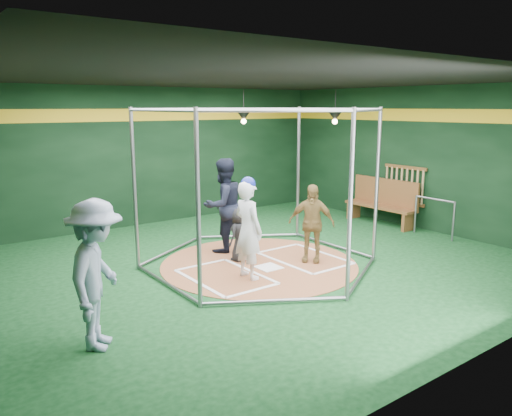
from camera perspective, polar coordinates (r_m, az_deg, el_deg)
room_shell at (r=9.36m, az=0.34°, el=3.84°), size 10.10×9.10×3.53m
clay_disc at (r=9.74m, az=0.35°, el=-6.41°), size 3.80×3.80×0.01m
home_plate at (r=9.51m, az=1.45°, el=-6.79°), size 0.43×0.43×0.01m
batter_box_left at (r=9.03m, az=-3.54°, el=-7.83°), size 1.17×1.77×0.01m
batter_box_right at (r=10.14m, az=5.52°, el=-5.68°), size 1.17×1.77×0.01m
batting_cage at (r=9.39m, az=0.36°, el=2.29°), size 4.05×4.67×3.00m
bat_rack at (r=13.24m, az=16.57°, el=2.55°), size 0.07×1.25×0.98m
pendant_lamp_near at (r=13.48m, az=-1.42°, el=10.40°), size 0.34×0.34×0.90m
pendant_lamp_far at (r=13.43m, az=9.02°, el=10.26°), size 0.34×0.34×0.90m
batter_figure at (r=8.74m, az=-0.90°, el=-2.34°), size 0.45×0.66×1.81m
visitor_leopard at (r=9.77m, az=6.35°, el=-1.73°), size 0.85×0.94×1.53m
catcher_figure at (r=9.81m, az=-1.80°, el=-3.07°), size 0.59×0.63×1.04m
umpire at (r=10.39m, az=-3.74°, el=0.31°), size 1.02×0.83×1.96m
bystander_blue at (r=6.55m, az=-17.75°, el=-7.30°), size 1.29×1.42×1.91m
dugout_bench at (r=13.34m, az=14.27°, el=0.79°), size 0.47×2.02×1.18m
steel_railing at (r=12.35m, az=19.70°, el=-0.34°), size 0.05×1.06×0.92m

